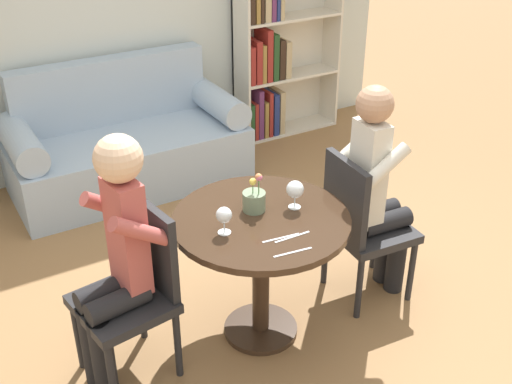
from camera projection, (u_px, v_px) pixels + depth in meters
The scene contains 14 objects.
ground_plane at pixel (261, 331), 3.52m from camera, with size 16.00×16.00×0.00m, color olive.
round_table at pixel (261, 244), 3.24m from camera, with size 0.89×0.89×0.73m.
couch at pixel (127, 146), 4.86m from camera, with size 1.73×0.80×0.92m.
bookshelf_right at pixel (273, 51), 5.50m from camera, with size 0.94×0.28×1.55m.
chair_left at pixel (135, 287), 3.06m from camera, with size 0.47×0.47×0.90m.
chair_right at pixel (361, 223), 3.56m from camera, with size 0.45×0.45×0.90m.
person_left at pixel (115, 259), 2.90m from camera, with size 0.45×0.38×1.29m.
person_right at pixel (378, 191), 3.50m from camera, with size 0.43×0.36×1.29m.
wine_glass_left at pixel (224, 216), 2.99m from camera, with size 0.08×0.08×0.14m.
wine_glass_right at pixel (295, 190), 3.20m from camera, with size 0.09×0.09×0.15m.
flower_vase at pixel (254, 199), 3.19m from camera, with size 0.12×0.12×0.21m.
knife_left_setting at pixel (281, 238), 3.00m from camera, with size 0.19×0.03×0.00m.
fork_left_setting at pixel (292, 237), 3.00m from camera, with size 0.19×0.01×0.00m.
knife_right_setting at pixel (293, 252), 2.90m from camera, with size 0.19×0.04×0.00m.
Camera 1 is at (-1.38, -2.31, 2.38)m, focal length 45.00 mm.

